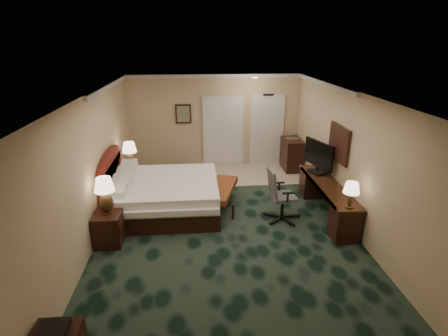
{
  "coord_description": "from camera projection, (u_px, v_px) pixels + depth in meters",
  "views": [
    {
      "loc": [
        -0.57,
        -6.28,
        3.64
      ],
      "look_at": [
        0.01,
        0.6,
        1.07
      ],
      "focal_mm": 28.0,
      "sensor_mm": 36.0,
      "label": 1
    }
  ],
  "objects": [
    {
      "name": "floor",
      "position": [
        226.0,
        227.0,
        7.18
      ],
      "size": [
        5.0,
        7.5,
        0.0
      ],
      "primitive_type": "cube",
      "color": "black",
      "rests_on": "ground"
    },
    {
      "name": "ceiling",
      "position": [
        226.0,
        94.0,
        6.24
      ],
      "size": [
        5.0,
        7.5,
        0.0
      ],
      "primitive_type": "cube",
      "color": "silver",
      "rests_on": "wall_back"
    },
    {
      "name": "wall_back",
      "position": [
        215.0,
        122.0,
        10.21
      ],
      "size": [
        5.0,
        0.0,
        2.7
      ],
      "primitive_type": "cube",
      "color": "tan",
      "rests_on": "ground"
    },
    {
      "name": "wall_front",
      "position": [
        263.0,
        303.0,
        3.21
      ],
      "size": [
        5.0,
        0.0,
        2.7
      ],
      "primitive_type": "cube",
      "color": "tan",
      "rests_on": "ground"
    },
    {
      "name": "wall_left",
      "position": [
        93.0,
        169.0,
        6.51
      ],
      "size": [
        0.0,
        7.5,
        2.7
      ],
      "primitive_type": "cube",
      "color": "tan",
      "rests_on": "ground"
    },
    {
      "name": "wall_right",
      "position": [
        352.0,
        161.0,
        6.91
      ],
      "size": [
        0.0,
        7.5,
        2.7
      ],
      "primitive_type": "cube",
      "color": "tan",
      "rests_on": "ground"
    },
    {
      "name": "crown_molding",
      "position": [
        226.0,
        97.0,
        6.26
      ],
      "size": [
        5.0,
        7.5,
        0.1
      ],
      "primitive_type": null,
      "color": "silver",
      "rests_on": "wall_back"
    },
    {
      "name": "tile_patch",
      "position": [
        248.0,
        174.0,
        9.96
      ],
      "size": [
        3.2,
        1.7,
        0.01
      ],
      "primitive_type": "cube",
      "color": "beige",
      "rests_on": "ground"
    },
    {
      "name": "headboard",
      "position": [
        112.0,
        181.0,
        7.68
      ],
      "size": [
        0.12,
        2.0,
        1.4
      ],
      "primitive_type": null,
      "color": "#501B10",
      "rests_on": "ground"
    },
    {
      "name": "entry_door",
      "position": [
        267.0,
        131.0,
        10.41
      ],
      "size": [
        1.02,
        0.06,
        2.18
      ],
      "primitive_type": "cube",
      "color": "silver",
      "rests_on": "ground"
    },
    {
      "name": "closet_doors",
      "position": [
        223.0,
        132.0,
        10.3
      ],
      "size": [
        1.2,
        0.06,
        2.1
      ],
      "primitive_type": "cube",
      "color": "silver",
      "rests_on": "ground"
    },
    {
      "name": "wall_art",
      "position": [
        183.0,
        114.0,
        10.02
      ],
      "size": [
        0.45,
        0.06,
        0.55
      ],
      "primitive_type": "cube",
      "color": "#4F6859",
      "rests_on": "wall_back"
    },
    {
      "name": "wall_mirror",
      "position": [
        339.0,
        143.0,
        7.4
      ],
      "size": [
        0.05,
        0.95,
        0.75
      ],
      "primitive_type": "cube",
      "color": "white",
      "rests_on": "wall_right"
    },
    {
      "name": "bed",
      "position": [
        166.0,
        196.0,
        7.75
      ],
      "size": [
        2.28,
        2.11,
        0.72
      ],
      "primitive_type": "cube",
      "color": "white",
      "rests_on": "ground"
    },
    {
      "name": "nightstand_near",
      "position": [
        109.0,
        228.0,
        6.51
      ],
      "size": [
        0.49,
        0.57,
        0.62
      ],
      "primitive_type": "cube",
      "color": "black",
      "rests_on": "ground"
    },
    {
      "name": "nightstand_far",
      "position": [
        131.0,
        178.0,
        8.91
      ],
      "size": [
        0.45,
        0.52,
        0.56
      ],
      "primitive_type": "cube",
      "color": "black",
      "rests_on": "ground"
    },
    {
      "name": "lamp_near",
      "position": [
        105.0,
        195.0,
        6.34
      ],
      "size": [
        0.44,
        0.44,
        0.69
      ],
      "primitive_type": null,
      "rotation": [
        0.0,
        0.0,
        -0.22
      ],
      "color": "black",
      "rests_on": "nightstand_near"
    },
    {
      "name": "lamp_far",
      "position": [
        130.0,
        155.0,
        8.7
      ],
      "size": [
        0.46,
        0.46,
        0.67
      ],
      "primitive_type": null,
      "rotation": [
        0.0,
        0.0,
        -0.34
      ],
      "color": "black",
      "rests_on": "nightstand_far"
    },
    {
      "name": "bed_bench",
      "position": [
        221.0,
        197.0,
        7.97
      ],
      "size": [
        0.9,
        1.53,
        0.49
      ],
      "primitive_type": "cube",
      "rotation": [
        0.0,
        0.0,
        -0.3
      ],
      "color": "#6C3111",
      "rests_on": "ground"
    },
    {
      "name": "desk",
      "position": [
        326.0,
        200.0,
        7.55
      ],
      "size": [
        0.53,
        2.48,
        0.71
      ],
      "primitive_type": "cube",
      "color": "black",
      "rests_on": "ground"
    },
    {
      "name": "tv",
      "position": [
        318.0,
        157.0,
        7.94
      ],
      "size": [
        0.37,
        0.95,
        0.76
      ],
      "primitive_type": "cube",
      "rotation": [
        0.0,
        0.0,
        0.31
      ],
      "color": "black",
      "rests_on": "desk"
    },
    {
      "name": "desk_lamp",
      "position": [
        351.0,
        195.0,
        6.32
      ],
      "size": [
        0.36,
        0.36,
        0.51
      ],
      "primitive_type": null,
      "rotation": [
        0.0,
        0.0,
        0.28
      ],
      "color": "black",
      "rests_on": "desk"
    },
    {
      "name": "desk_chair",
      "position": [
        283.0,
        195.0,
        7.3
      ],
      "size": [
        0.72,
        0.68,
        1.14
      ],
      "primitive_type": null,
      "rotation": [
        0.0,
        0.0,
        0.09
      ],
      "color": "#565657",
      "rests_on": "ground"
    },
    {
      "name": "minibar",
      "position": [
        291.0,
        154.0,
        10.19
      ],
      "size": [
        0.48,
        0.87,
        0.92
      ],
      "primitive_type": "cube",
      "color": "black",
      "rests_on": "ground"
    }
  ]
}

